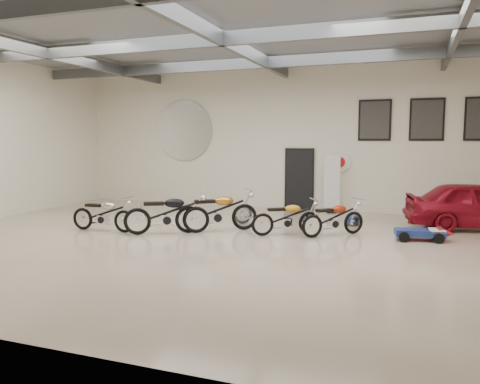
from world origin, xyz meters
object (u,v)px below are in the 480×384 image
(motorcycle_yellow, at_px, (286,217))
(motorcycle_red, at_px, (333,218))
(banner_stand, at_px, (332,185))
(motorcycle_black, at_px, (167,213))
(motorcycle_silver, at_px, (103,213))
(motorcycle_gold, at_px, (217,210))
(vintage_car, at_px, (480,205))
(go_kart, at_px, (425,230))

(motorcycle_yellow, relative_size, motorcycle_red, 1.00)
(banner_stand, bearing_deg, motorcycle_black, -136.73)
(motorcycle_silver, xyz_separation_m, motorcycle_gold, (2.89, 1.03, 0.09))
(motorcycle_silver, height_order, motorcycle_yellow, motorcycle_silver)
(motorcycle_black, xyz_separation_m, vintage_car, (7.78, 3.51, 0.10))
(motorcycle_red, bearing_deg, go_kart, -39.79)
(banner_stand, distance_m, motorcycle_yellow, 4.13)
(go_kart, bearing_deg, motorcycle_yellow, 178.74)
(banner_stand, xyz_separation_m, go_kart, (2.84, -3.60, -0.71))
(motorcycle_black, distance_m, go_kart, 6.49)
(motorcycle_gold, xyz_separation_m, motorcycle_yellow, (1.88, 0.18, -0.10))
(motorcycle_silver, distance_m, go_kart, 8.30)
(motorcycle_silver, xyz_separation_m, motorcycle_red, (5.93, 1.52, -0.01))
(motorcycle_gold, relative_size, go_kart, 1.57)
(motorcycle_gold, relative_size, motorcycle_red, 1.21)
(go_kart, bearing_deg, motorcycle_gold, 177.86)
(motorcycle_black, xyz_separation_m, motorcycle_gold, (1.09, 0.77, 0.01))
(motorcycle_yellow, xyz_separation_m, vintage_car, (4.81, 2.56, 0.19))
(motorcycle_silver, relative_size, motorcycle_gold, 0.84)
(banner_stand, height_order, go_kart, banner_stand)
(motorcycle_yellow, relative_size, go_kart, 1.29)
(motorcycle_yellow, bearing_deg, motorcycle_gold, 152.84)
(motorcycle_black, bearing_deg, motorcycle_red, -12.25)
(banner_stand, height_order, vintage_car, banner_stand)
(motorcycle_silver, distance_m, motorcycle_black, 1.82)
(vintage_car, bearing_deg, motorcycle_silver, 100.68)
(banner_stand, bearing_deg, motorcycle_silver, -146.96)
(motorcycle_black, distance_m, motorcycle_yellow, 3.12)
(banner_stand, bearing_deg, motorcycle_red, -92.21)
(motorcycle_gold, xyz_separation_m, go_kart, (5.24, 0.64, -0.32))
(motorcycle_black, relative_size, vintage_car, 0.56)
(banner_stand, height_order, motorcycle_yellow, banner_stand)
(motorcycle_silver, height_order, vintage_car, vintage_car)
(banner_stand, height_order, motorcycle_silver, banner_stand)
(motorcycle_red, bearing_deg, motorcycle_silver, 150.37)
(motorcycle_red, relative_size, vintage_car, 0.47)
(motorcycle_black, xyz_separation_m, motorcycle_yellow, (2.97, 0.95, -0.09))
(motorcycle_red, height_order, vintage_car, vintage_car)
(motorcycle_yellow, height_order, go_kart, motorcycle_yellow)
(motorcycle_yellow, bearing_deg, banner_stand, 50.10)
(vintage_car, bearing_deg, motorcycle_yellow, 107.24)
(motorcycle_silver, height_order, motorcycle_red, motorcycle_silver)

